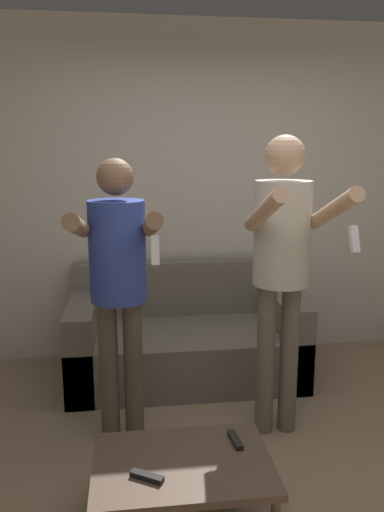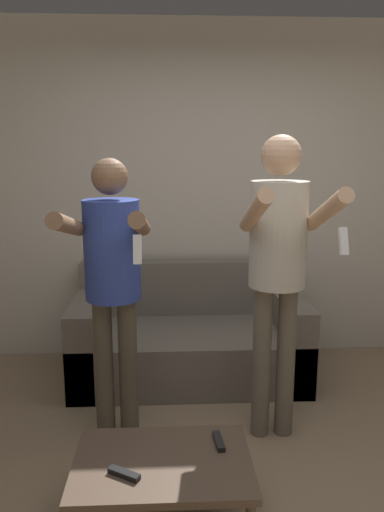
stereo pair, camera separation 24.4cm
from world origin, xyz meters
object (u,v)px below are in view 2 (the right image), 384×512
at_px(person_standing_left, 112,271).
at_px(remote_near, 124,474).
at_px(person_standing_right, 278,254).
at_px(remote_far, 219,441).
at_px(coffee_table, 163,468).
at_px(couch, 189,340).

bearing_deg(person_standing_left, remote_near, -82.16).
distance_m(person_standing_right, remote_far, 1.06).
bearing_deg(remote_far, coffee_table, -156.07).
height_order(couch, remote_near, couch).
bearing_deg(couch, remote_near, -101.65).
distance_m(coffee_table, remote_near, 0.20).
xyz_separation_m(person_standing_left, person_standing_right, (0.94, 0.01, 0.08)).
bearing_deg(person_standing_right, remote_far, -122.64).
xyz_separation_m(coffee_table, remote_near, (-0.16, -0.10, 0.05)).
height_order(person_standing_left, coffee_table, person_standing_left).
bearing_deg(remote_near, remote_far, 27.22).
relative_size(coffee_table, remote_far, 5.25).
bearing_deg(person_standing_right, remote_near, -134.56).
xyz_separation_m(person_standing_left, coffee_table, (0.28, -0.73, -0.74)).
xyz_separation_m(couch, remote_near, (-0.35, -1.72, 0.08)).
distance_m(coffee_table, remote_far, 0.29).
bearing_deg(couch, remote_far, -87.15).
distance_m(couch, remote_near, 1.75).
relative_size(couch, person_standing_left, 1.03).
height_order(person_standing_right, coffee_table, person_standing_right).
height_order(person_standing_left, remote_far, person_standing_left).
bearing_deg(coffee_table, person_standing_right, 48.02).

